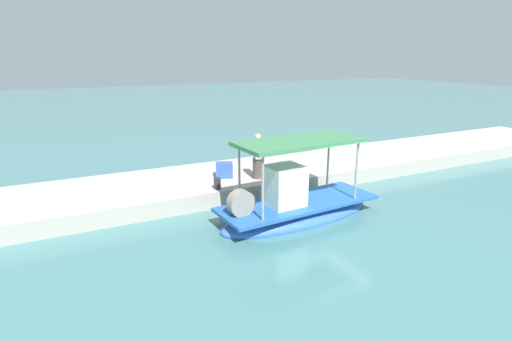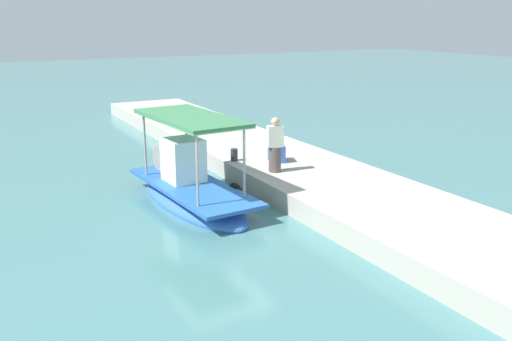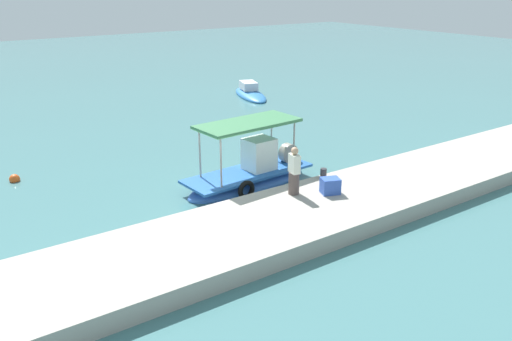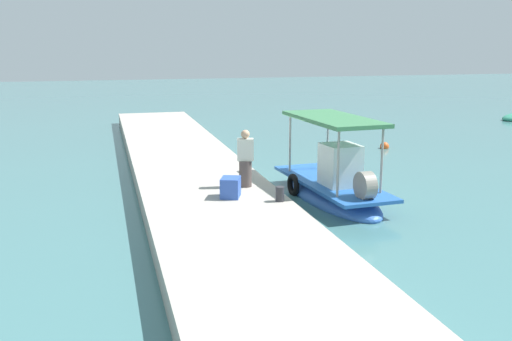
# 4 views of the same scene
# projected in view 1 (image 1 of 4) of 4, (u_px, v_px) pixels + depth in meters

# --- Properties ---
(ground_plane) EXTENTS (120.00, 120.00, 0.00)m
(ground_plane) POSITION_uv_depth(u_px,v_px,m) (327.00, 209.00, 13.78)
(ground_plane) COLOR #437577
(dock_quay) EXTENTS (36.00, 3.97, 0.59)m
(dock_quay) POSITION_uv_depth(u_px,v_px,m) (275.00, 173.00, 16.88)
(dock_quay) COLOR #ADA59A
(dock_quay) RESTS_ON ground_plane
(main_fishing_boat) EXTENTS (5.63, 2.22, 2.94)m
(main_fishing_boat) POSITION_uv_depth(u_px,v_px,m) (295.00, 206.00, 12.87)
(main_fishing_boat) COLOR #3768C2
(main_fishing_boat) RESTS_ON ground_plane
(fisherman_near_bollard) EXTENTS (0.46, 0.53, 1.71)m
(fisherman_near_bollard) POSITION_uv_depth(u_px,v_px,m) (258.00, 158.00, 15.03)
(fisherman_near_bollard) COLOR #544744
(fisherman_near_bollard) RESTS_ON dock_quay
(mooring_bollard) EXTENTS (0.24, 0.24, 0.41)m
(mooring_bollard) POSITION_uv_depth(u_px,v_px,m) (217.00, 183.00, 13.97)
(mooring_bollard) COLOR #2D2D33
(mooring_bollard) RESTS_ON dock_quay
(cargo_crate) EXTENTS (0.77, 0.70, 0.56)m
(cargo_crate) POSITION_uv_depth(u_px,v_px,m) (224.00, 170.00, 15.30)
(cargo_crate) COLOR #3257B6
(cargo_crate) RESTS_ON dock_quay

